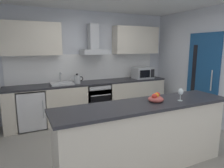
{
  "coord_description": "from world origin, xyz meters",
  "views": [
    {
      "loc": [
        -1.6,
        -2.88,
        1.75
      ],
      "look_at": [
        -0.01,
        0.51,
        1.05
      ],
      "focal_mm": 32.26,
      "sensor_mm": 36.0,
      "label": 1
    }
  ],
  "objects_px": {
    "range_hood": "(94,45)",
    "wine_glass": "(181,92)",
    "kettle": "(77,79)",
    "refrigerator": "(31,109)",
    "fruit_bowl": "(156,98)",
    "sink": "(62,83)",
    "microwave": "(143,73)",
    "oven": "(96,99)"
  },
  "relations": [
    {
      "from": "refrigerator",
      "to": "range_hood",
      "type": "relative_size",
      "value": 1.18
    },
    {
      "from": "kettle",
      "to": "range_hood",
      "type": "xyz_separation_m",
      "value": [
        0.48,
        0.16,
        0.78
      ]
    },
    {
      "from": "sink",
      "to": "fruit_bowl",
      "type": "bearing_deg",
      "value": -69.48
    },
    {
      "from": "range_hood",
      "to": "wine_glass",
      "type": "height_order",
      "value": "range_hood"
    },
    {
      "from": "microwave",
      "to": "fruit_bowl",
      "type": "bearing_deg",
      "value": -119.79
    },
    {
      "from": "wine_glass",
      "to": "kettle",
      "type": "bearing_deg",
      "value": 109.97
    },
    {
      "from": "sink",
      "to": "microwave",
      "type": "bearing_deg",
      "value": -1.03
    },
    {
      "from": "refrigerator",
      "to": "microwave",
      "type": "bearing_deg",
      "value": -0.51
    },
    {
      "from": "microwave",
      "to": "wine_glass",
      "type": "height_order",
      "value": "microwave"
    },
    {
      "from": "oven",
      "to": "refrigerator",
      "type": "distance_m",
      "value": 1.51
    },
    {
      "from": "microwave",
      "to": "kettle",
      "type": "height_order",
      "value": "microwave"
    },
    {
      "from": "oven",
      "to": "fruit_bowl",
      "type": "height_order",
      "value": "fruit_bowl"
    },
    {
      "from": "sink",
      "to": "range_hood",
      "type": "xyz_separation_m",
      "value": [
        0.83,
        0.12,
        0.86
      ]
    },
    {
      "from": "kettle",
      "to": "fruit_bowl",
      "type": "distance_m",
      "value": 2.32
    },
    {
      "from": "oven",
      "to": "refrigerator",
      "type": "xyz_separation_m",
      "value": [
        -1.51,
        -0.0,
        -0.03
      ]
    },
    {
      "from": "refrigerator",
      "to": "sink",
      "type": "distance_m",
      "value": 0.84
    },
    {
      "from": "fruit_bowl",
      "to": "wine_glass",
      "type": "bearing_deg",
      "value": -17.25
    },
    {
      "from": "kettle",
      "to": "range_hood",
      "type": "height_order",
      "value": "range_hood"
    },
    {
      "from": "refrigerator",
      "to": "fruit_bowl",
      "type": "bearing_deg",
      "value": -56.08
    },
    {
      "from": "refrigerator",
      "to": "kettle",
      "type": "bearing_deg",
      "value": -1.72
    },
    {
      "from": "sink",
      "to": "wine_glass",
      "type": "xyz_separation_m",
      "value": [
        1.21,
        -2.41,
        0.18
      ]
    },
    {
      "from": "oven",
      "to": "range_hood",
      "type": "xyz_separation_m",
      "value": [
        0.0,
        0.13,
        1.33
      ]
    },
    {
      "from": "oven",
      "to": "wine_glass",
      "type": "height_order",
      "value": "wine_glass"
    },
    {
      "from": "range_hood",
      "to": "sink",
      "type": "bearing_deg",
      "value": -171.88
    },
    {
      "from": "oven",
      "to": "wine_glass",
      "type": "xyz_separation_m",
      "value": [
        0.38,
        -2.4,
        0.65
      ]
    },
    {
      "from": "microwave",
      "to": "range_hood",
      "type": "bearing_deg",
      "value": 173.25
    },
    {
      "from": "fruit_bowl",
      "to": "kettle",
      "type": "bearing_deg",
      "value": 102.75
    },
    {
      "from": "range_hood",
      "to": "wine_glass",
      "type": "xyz_separation_m",
      "value": [
        0.38,
        -2.53,
        -0.68
      ]
    },
    {
      "from": "oven",
      "to": "kettle",
      "type": "xyz_separation_m",
      "value": [
        -0.48,
        -0.03,
        0.55
      ]
    },
    {
      "from": "sink",
      "to": "kettle",
      "type": "distance_m",
      "value": 0.36
    },
    {
      "from": "oven",
      "to": "refrigerator",
      "type": "height_order",
      "value": "oven"
    },
    {
      "from": "refrigerator",
      "to": "kettle",
      "type": "relative_size",
      "value": 2.94
    },
    {
      "from": "microwave",
      "to": "sink",
      "type": "height_order",
      "value": "microwave"
    },
    {
      "from": "range_hood",
      "to": "fruit_bowl",
      "type": "xyz_separation_m",
      "value": [
        0.03,
        -2.42,
        -0.76
      ]
    },
    {
      "from": "wine_glass",
      "to": "fruit_bowl",
      "type": "relative_size",
      "value": 0.81
    },
    {
      "from": "fruit_bowl",
      "to": "sink",
      "type": "bearing_deg",
      "value": 110.52
    },
    {
      "from": "microwave",
      "to": "wine_glass",
      "type": "xyz_separation_m",
      "value": [
        -0.95,
        -2.38,
        0.06
      ]
    },
    {
      "from": "refrigerator",
      "to": "kettle",
      "type": "height_order",
      "value": "kettle"
    },
    {
      "from": "sink",
      "to": "wine_glass",
      "type": "distance_m",
      "value": 2.71
    },
    {
      "from": "oven",
      "to": "wine_glass",
      "type": "distance_m",
      "value": 2.52
    },
    {
      "from": "microwave",
      "to": "range_hood",
      "type": "distance_m",
      "value": 1.53
    },
    {
      "from": "kettle",
      "to": "range_hood",
      "type": "distance_m",
      "value": 0.93
    }
  ]
}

